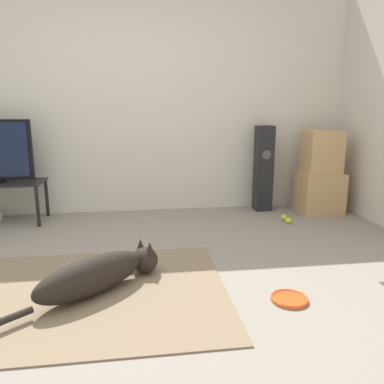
{
  "coord_description": "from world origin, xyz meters",
  "views": [
    {
      "loc": [
        0.15,
        -2.25,
        1.17
      ],
      "look_at": [
        0.6,
        0.95,
        0.45
      ],
      "focal_mm": 35.0,
      "sensor_mm": 36.0,
      "label": 1
    }
  ],
  "objects_px": {
    "cardboard_box_upper": "(322,152)",
    "floor_speaker": "(263,169)",
    "tennis_ball_by_boxes": "(288,221)",
    "frisbee": "(289,299)",
    "tennis_ball_near_speaker": "(284,217)",
    "dog": "(100,273)",
    "cardboard_box_lower": "(319,193)"
  },
  "relations": [
    {
      "from": "cardboard_box_lower",
      "to": "frisbee",
      "type": "bearing_deg",
      "value": -120.54
    },
    {
      "from": "cardboard_box_lower",
      "to": "cardboard_box_upper",
      "type": "bearing_deg",
      "value": 83.35
    },
    {
      "from": "frisbee",
      "to": "tennis_ball_near_speaker",
      "type": "distance_m",
      "value": 1.77
    },
    {
      "from": "floor_speaker",
      "to": "tennis_ball_near_speaker",
      "type": "distance_m",
      "value": 0.66
    },
    {
      "from": "cardboard_box_lower",
      "to": "tennis_ball_by_boxes",
      "type": "distance_m",
      "value": 0.67
    },
    {
      "from": "dog",
      "to": "frisbee",
      "type": "relative_size",
      "value": 4.05
    },
    {
      "from": "cardboard_box_lower",
      "to": "tennis_ball_near_speaker",
      "type": "relative_size",
      "value": 7.17
    },
    {
      "from": "tennis_ball_by_boxes",
      "to": "tennis_ball_near_speaker",
      "type": "relative_size",
      "value": 1.0
    },
    {
      "from": "floor_speaker",
      "to": "tennis_ball_near_speaker",
      "type": "bearing_deg",
      "value": -78.76
    },
    {
      "from": "dog",
      "to": "tennis_ball_near_speaker",
      "type": "bearing_deg",
      "value": 37.57
    },
    {
      "from": "floor_speaker",
      "to": "tennis_ball_by_boxes",
      "type": "distance_m",
      "value": 0.75
    },
    {
      "from": "tennis_ball_by_boxes",
      "to": "floor_speaker",
      "type": "bearing_deg",
      "value": 98.88
    },
    {
      "from": "cardboard_box_upper",
      "to": "tennis_ball_near_speaker",
      "type": "xyz_separation_m",
      "value": [
        -0.51,
        -0.27,
        -0.67
      ]
    },
    {
      "from": "dog",
      "to": "tennis_ball_near_speaker",
      "type": "distance_m",
      "value": 2.27
    },
    {
      "from": "frisbee",
      "to": "cardboard_box_lower",
      "type": "height_order",
      "value": "cardboard_box_lower"
    },
    {
      "from": "cardboard_box_upper",
      "to": "tennis_ball_near_speaker",
      "type": "distance_m",
      "value": 0.88
    },
    {
      "from": "frisbee",
      "to": "tennis_ball_by_boxes",
      "type": "bearing_deg",
      "value": 68.05
    },
    {
      "from": "floor_speaker",
      "to": "tennis_ball_by_boxes",
      "type": "height_order",
      "value": "floor_speaker"
    },
    {
      "from": "cardboard_box_upper",
      "to": "floor_speaker",
      "type": "distance_m",
      "value": 0.67
    },
    {
      "from": "cardboard_box_lower",
      "to": "tennis_ball_near_speaker",
      "type": "distance_m",
      "value": 0.61
    },
    {
      "from": "cardboard_box_upper",
      "to": "floor_speaker",
      "type": "xyz_separation_m",
      "value": [
        -0.61,
        0.2,
        -0.21
      ]
    },
    {
      "from": "floor_speaker",
      "to": "tennis_ball_by_boxes",
      "type": "relative_size",
      "value": 14.95
    },
    {
      "from": "dog",
      "to": "tennis_ball_near_speaker",
      "type": "height_order",
      "value": "dog"
    },
    {
      "from": "cardboard_box_upper",
      "to": "tennis_ball_by_boxes",
      "type": "distance_m",
      "value": 0.93
    },
    {
      "from": "floor_speaker",
      "to": "tennis_ball_by_boxes",
      "type": "xyz_separation_m",
      "value": [
        0.09,
        -0.59,
        -0.46
      ]
    },
    {
      "from": "tennis_ball_by_boxes",
      "to": "dog",
      "type": "bearing_deg",
      "value": -145.0
    },
    {
      "from": "floor_speaker",
      "to": "cardboard_box_lower",
      "type": "bearing_deg",
      "value": -18.9
    },
    {
      "from": "cardboard_box_upper",
      "to": "tennis_ball_by_boxes",
      "type": "relative_size",
      "value": 7.2
    },
    {
      "from": "frisbee",
      "to": "floor_speaker",
      "type": "relative_size",
      "value": 0.24
    },
    {
      "from": "dog",
      "to": "frisbee",
      "type": "bearing_deg",
      "value": -13.32
    },
    {
      "from": "cardboard_box_lower",
      "to": "cardboard_box_upper",
      "type": "distance_m",
      "value": 0.47
    },
    {
      "from": "dog",
      "to": "cardboard_box_lower",
      "type": "height_order",
      "value": "cardboard_box_lower"
    }
  ]
}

